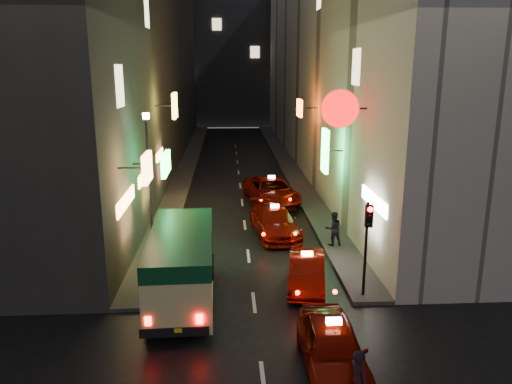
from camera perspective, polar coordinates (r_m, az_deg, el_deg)
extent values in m
cube|color=#33312E|center=(42.47, -13.46, 14.88)|extent=(6.00, 52.00, 18.00)
cube|color=#FFA359|center=(19.23, -12.34, 2.72)|extent=(0.18, 1.49, 1.09)
cube|color=#32FD69|center=(22.20, -10.27, 3.20)|extent=(0.18, 2.15, 0.92)
cube|color=yellow|center=(29.48, -9.29, 9.71)|extent=(0.18, 1.57, 1.45)
cube|color=#FFA359|center=(20.66, -14.68, -0.98)|extent=(0.10, 3.39, 0.55)
cube|color=yellow|center=(25.46, -12.55, 1.98)|extent=(0.10, 4.05, 0.55)
cube|color=#FFA359|center=(30.77, -10.98, 4.15)|extent=(0.10, 2.80, 0.55)
cube|color=#FFE5B2|center=(20.30, -15.35, 11.61)|extent=(0.06, 1.30, 1.60)
cube|color=#FFE5B2|center=(28.30, -12.40, 19.50)|extent=(0.06, 1.30, 1.60)
cube|color=#B3ACA4|center=(42.80, 8.94, 15.08)|extent=(6.00, 52.00, 18.00)
cylinder|color=#F20A0A|center=(21.42, 9.58, 9.38)|extent=(1.58, 0.18, 1.58)
cube|color=#32FD69|center=(25.57, 7.90, 4.68)|extent=(0.18, 1.15, 2.20)
cube|color=#FF4B0C|center=(33.11, 5.00, 9.55)|extent=(0.18, 1.54, 1.12)
cube|color=white|center=(20.54, 13.36, -0.99)|extent=(0.10, 3.34, 0.55)
cube|color=#FFE5B2|center=(23.60, 11.39, 13.84)|extent=(0.06, 1.30, 1.60)
cube|color=#2F2F34|center=(73.92, -2.78, 16.36)|extent=(30.00, 10.00, 22.00)
cube|color=#43413E|center=(42.79, -7.81, 3.09)|extent=(1.50, 52.00, 0.15)
cube|color=#43413E|center=(42.96, 3.58, 3.24)|extent=(1.50, 52.00, 0.15)
cube|color=#E0DC8C|center=(17.95, -8.47, -8.06)|extent=(2.29, 6.11, 2.22)
cube|color=#0D4223|center=(17.64, -8.57, -5.49)|extent=(2.31, 6.13, 0.55)
cube|color=black|center=(18.15, -8.42, -7.05)|extent=(2.25, 3.69, 0.50)
cube|color=black|center=(15.70, -9.30, -15.44)|extent=(2.08, 0.24, 0.30)
cube|color=#FF0A05|center=(15.54, -12.25, -14.21)|extent=(0.18, 0.06, 0.28)
cube|color=#FF0A05|center=(15.38, -6.49, -14.28)|extent=(0.18, 0.06, 0.28)
cylinder|color=black|center=(20.25, -10.57, -8.89)|extent=(0.22, 0.77, 0.77)
cylinder|color=black|center=(16.61, -5.58, -14.14)|extent=(0.22, 0.77, 0.77)
imported|color=#640800|center=(14.47, 8.77, -16.78)|extent=(2.25, 5.31, 1.68)
cube|color=white|center=(14.02, 8.92, -13.53)|extent=(0.42, 0.19, 0.16)
imported|color=#640800|center=(19.36, 5.82, -8.72)|extent=(2.58, 4.83, 1.46)
cube|color=white|center=(19.05, 5.88, -6.45)|extent=(0.44, 0.24, 0.16)
sphere|color=#FF0A05|center=(17.38, 4.77, -11.41)|extent=(0.16, 0.16, 0.16)
sphere|color=#FF0A05|center=(17.60, 9.02, -11.20)|extent=(0.16, 0.16, 0.16)
imported|color=#640800|center=(24.96, 2.14, -3.10)|extent=(2.73, 5.38, 1.64)
cube|color=white|center=(24.70, 2.16, -1.08)|extent=(0.44, 0.23, 0.16)
sphere|color=#FF0A05|center=(22.67, 0.87, -4.84)|extent=(0.16, 0.16, 0.16)
sphere|color=#FF0A05|center=(22.82, 4.52, -4.76)|extent=(0.16, 0.16, 0.16)
imported|color=#640800|center=(30.57, 1.79, 0.36)|extent=(3.28, 6.11, 1.85)
cube|color=white|center=(30.34, 1.80, 2.22)|extent=(0.44, 0.25, 0.16)
sphere|color=#FF0A05|center=(27.96, 0.60, -0.91)|extent=(0.16, 0.16, 0.16)
sphere|color=#FF0A05|center=(28.11, 3.92, -0.85)|extent=(0.16, 0.16, 0.16)
imported|color=black|center=(13.16, 11.64, -19.96)|extent=(0.60, 0.71, 1.85)
imported|color=black|center=(23.34, 8.84, -3.90)|extent=(0.75, 0.54, 1.81)
cylinder|color=black|center=(18.31, 12.41, -6.42)|extent=(0.10, 0.10, 3.50)
cube|color=black|center=(17.74, 12.79, -2.69)|extent=(0.26, 0.18, 0.80)
sphere|color=#FF0A05|center=(17.56, 12.94, -1.95)|extent=(0.18, 0.18, 0.18)
sphere|color=black|center=(17.64, 12.89, -2.80)|extent=(0.17, 0.17, 0.17)
sphere|color=black|center=(17.71, 12.84, -3.63)|extent=(0.17, 0.17, 0.17)
cylinder|color=black|center=(21.73, -12.03, 0.33)|extent=(0.12, 0.12, 6.00)
cylinder|color=#FFE5BF|center=(21.22, -12.47, 8.48)|extent=(0.28, 0.28, 0.25)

